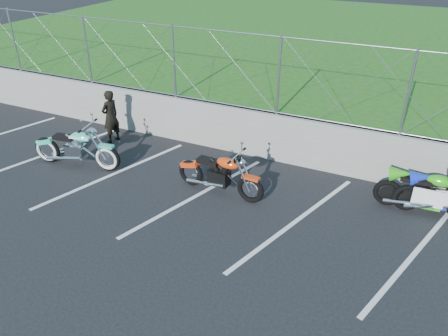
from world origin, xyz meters
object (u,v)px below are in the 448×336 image
at_px(naked_orange, 221,176).
at_px(cruiser_turquoise, 77,149).
at_px(person_standing, 110,117).
at_px(sportbike_green, 427,194).
at_px(sportbike_blue, 447,196).

bearing_deg(naked_orange, cruiser_turquoise, -170.86).
bearing_deg(naked_orange, person_standing, 166.87).
relative_size(sportbike_green, person_standing, 1.39).
bearing_deg(naked_orange, sportbike_blue, 18.80).
distance_m(cruiser_turquoise, sportbike_blue, 8.85).
relative_size(cruiser_turquoise, sportbike_blue, 1.15).
relative_size(naked_orange, sportbike_green, 1.05).
bearing_deg(sportbike_blue, sportbike_green, -176.84).
bearing_deg(cruiser_turquoise, person_standing, 85.95).
bearing_deg(cruiser_turquoise, sportbike_blue, 1.36).
relative_size(cruiser_turquoise, sportbike_green, 1.14).
height_order(cruiser_turquoise, naked_orange, cruiser_turquoise).
distance_m(naked_orange, person_standing, 4.28).
xyz_separation_m(naked_orange, sportbike_blue, (4.76, 1.29, 0.00)).
xyz_separation_m(sportbike_green, person_standing, (-8.45, 0.04, 0.29)).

